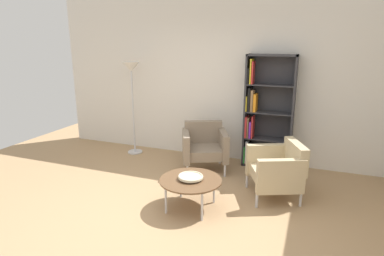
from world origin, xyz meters
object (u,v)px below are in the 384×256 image
Objects in this scene: armchair_by_bookshelf at (278,168)px; floor_lamp_torchiere at (132,78)px; armchair_spare_guest at (204,145)px; bookshelf_tall at (264,113)px; decorative_bowl at (191,177)px; coffee_table_low at (191,181)px.

floor_lamp_torchiere reaches higher than armchair_by_bookshelf.
bookshelf_tall is at bearing 6.47° from armchair_spare_guest.
floor_lamp_torchiere is (-1.80, 1.63, 1.01)m from decorative_bowl.
decorative_bowl is at bearing -135.00° from coffee_table_low.
coffee_table_low is (-0.61, -1.86, -0.56)m from bookshelf_tall.
armchair_spare_guest is at bearing 101.59° from coffee_table_low.
bookshelf_tall is 2.01m from decorative_bowl.
bookshelf_tall is 2.08× the size of armchair_spare_guest.
armchair_spare_guest is 1.87m from floor_lamp_torchiere.
coffee_table_low is 2.50× the size of decorative_bowl.
floor_lamp_torchiere reaches higher than coffee_table_low.
coffee_table_low is at bearing -77.59° from armchair_by_bookshelf.
coffee_table_low is at bearing -102.78° from armchair_spare_guest.
coffee_table_low is 0.88× the size of armchair_spare_guest.
coffee_table_low is at bearing -42.18° from floor_lamp_torchiere.
armchair_spare_guest is at bearing -11.11° from floor_lamp_torchiere.
coffee_table_low is 0.06m from decorative_bowl.
decorative_bowl is 1.36m from armchair_spare_guest.
decorative_bowl is 2.63m from floor_lamp_torchiere.
decorative_bowl is at bearing -102.78° from armchair_spare_guest.
armchair_by_bookshelf and armchair_spare_guest have the same top height.
bookshelf_tall is at bearing 71.88° from decorative_bowl.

